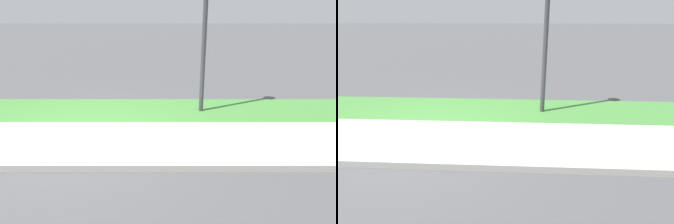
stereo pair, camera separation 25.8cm
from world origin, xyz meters
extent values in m
plane|color=#515154|center=(0.00, 0.00, 0.00)|extent=(120.00, 120.00, 0.00)
cube|color=#BCB7AD|center=(0.00, 0.00, 0.01)|extent=(18.00, 1.83, 0.01)
cube|color=#47893D|center=(0.00, 1.78, 0.00)|extent=(18.00, 1.72, 0.01)
cube|color=#BCB7AD|center=(0.00, -1.00, 0.06)|extent=(18.00, 0.16, 0.12)
cylinder|color=#3D3D42|center=(2.54, 1.70, 1.99)|extent=(0.11, 0.11, 3.98)
camera|label=1|loc=(1.70, -4.59, 2.35)|focal=28.00mm
camera|label=2|loc=(1.96, -4.58, 2.35)|focal=28.00mm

